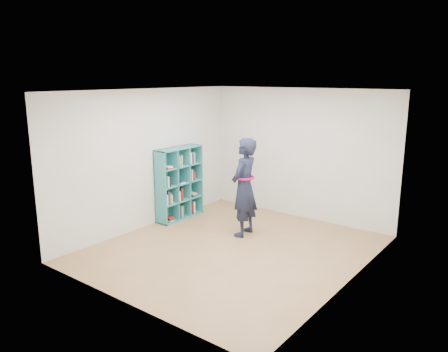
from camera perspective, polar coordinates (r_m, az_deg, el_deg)
The scene contains 9 objects.
floor at distance 7.39m, azimuth 1.10°, elevation -9.51°, with size 4.50×4.50×0.00m, color olive.
ceiling at distance 6.83m, azimuth 1.20°, elevation 11.07°, with size 4.50×4.50×0.00m, color white.
wall_left at distance 8.32m, azimuth -10.01°, elevation 2.20°, with size 0.02×4.50×2.60m, color beige.
wall_right at distance 6.06m, azimuth 16.54°, elevation -2.16°, with size 0.02×4.50×2.60m, color beige.
wall_back at distance 8.88m, azimuth 9.82°, elevation 2.88°, with size 4.00×0.02×2.60m, color beige.
wall_front at distance 5.41m, azimuth -13.18°, elevation -3.76°, with size 4.00×0.02×2.60m, color beige.
bookshelf at distance 8.80m, azimuth -6.01°, elevation -1.06°, with size 0.32×1.08×1.45m.
person at distance 7.77m, azimuth 2.66°, elevation -1.47°, with size 0.52×0.70×1.78m.
smartphone at distance 7.88m, azimuth 2.02°, elevation -0.39°, with size 0.02×0.10×0.13m.
Camera 1 is at (4.05, -5.50, 2.83)m, focal length 35.00 mm.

